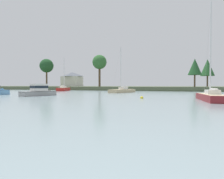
# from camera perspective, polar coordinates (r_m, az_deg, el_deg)

# --- Properties ---
(far_shore_bank) EXTENTS (220.25, 40.72, 1.47)m
(far_shore_bank) POSITION_cam_1_polar(r_m,az_deg,el_deg) (92.44, 12.59, 0.37)
(far_shore_bank) COLOR #4C563D
(far_shore_bank) RESTS_ON ground
(cruiser_grey) EXTENTS (3.95, 8.25, 4.27)m
(cruiser_grey) POSITION_cam_1_polar(r_m,az_deg,el_deg) (42.59, -19.09, -0.84)
(cruiser_grey) COLOR gray
(cruiser_grey) RESTS_ON ground
(sailboat_sand) EXTENTS (5.08, 10.09, 13.16)m
(sailboat_sand) POSITION_cam_1_polar(r_m,az_deg,el_deg) (56.71, 2.91, -0.60)
(sailboat_sand) COLOR tan
(sailboat_sand) RESTS_ON ground
(sailboat_maroon) EXTENTS (3.85, 9.82, 14.05)m
(sailboat_maroon) POSITION_cam_1_polar(r_m,az_deg,el_deg) (30.28, 26.03, -2.28)
(sailboat_maroon) COLOR maroon
(sailboat_maroon) RESTS_ON ground
(sailboat_red) EXTENTS (6.16, 10.16, 13.12)m
(sailboat_red) POSITION_cam_1_polar(r_m,az_deg,el_deg) (76.27, -13.37, -0.15)
(sailboat_red) COLOR #B2231E
(sailboat_red) RESTS_ON ground
(mooring_buoy_yellow) EXTENTS (0.51, 0.51, 0.56)m
(mooring_buoy_yellow) POSITION_cam_1_polar(r_m,az_deg,el_deg) (32.13, 8.31, -2.33)
(mooring_buoy_yellow) COLOR yellow
(mooring_buoy_yellow) RESTS_ON ground
(shore_tree_center_left) EXTENTS (5.33, 5.33, 10.77)m
(shore_tree_center_left) POSITION_cam_1_polar(r_m,az_deg,el_deg) (88.62, 25.11, 5.55)
(shore_tree_center_left) COLOR brown
(shore_tree_center_left) RESTS_ON far_shore_bank
(shore_tree_inland_a) EXTENTS (6.65, 6.65, 13.41)m
(shore_tree_inland_a) POSITION_cam_1_polar(r_m,az_deg,el_deg) (105.28, -17.80, 6.29)
(shore_tree_inland_a) COLOR brown
(shore_tree_inland_a) RESTS_ON far_shore_bank
(shore_tree_inland_c) EXTENTS (6.00, 6.00, 13.34)m
(shore_tree_inland_c) POSITION_cam_1_polar(r_m,az_deg,el_deg) (86.87, -3.51, 7.54)
(shore_tree_inland_c) COLOR brown
(shore_tree_inland_c) RESTS_ON far_shore_bank
(shore_tree_right) EXTENTS (4.45, 4.45, 9.43)m
(shore_tree_right) POSITION_cam_1_polar(r_m,az_deg,el_deg) (73.41, 22.12, 5.87)
(shore_tree_right) COLOR brown
(shore_tree_right) RESTS_ON far_shore_bank
(cottage_hillside) EXTENTS (10.93, 8.20, 7.89)m
(cottage_hillside) POSITION_cam_1_polar(r_m,az_deg,el_deg) (117.55, -11.10, 2.90)
(cottage_hillside) COLOR silver
(cottage_hillside) RESTS_ON far_shore_bank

